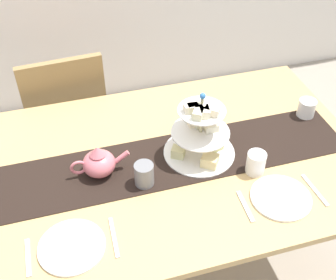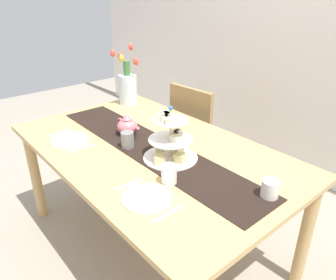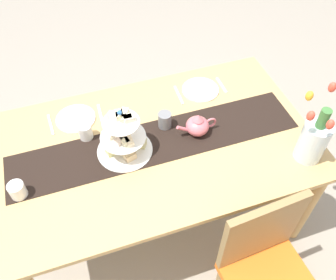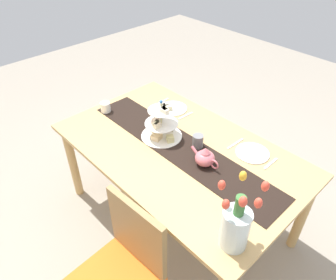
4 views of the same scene
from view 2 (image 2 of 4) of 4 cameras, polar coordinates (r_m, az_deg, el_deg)
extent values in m
plane|color=gray|center=(2.34, -2.66, -17.79)|extent=(8.00, 8.00, 0.00)
cube|color=silver|center=(2.99, 23.50, 17.80)|extent=(6.00, 0.08, 2.60)
cube|color=tan|center=(1.91, -3.10, -1.69)|extent=(1.74, 1.05, 0.03)
cylinder|color=tan|center=(2.56, -22.43, -5.74)|extent=(0.07, 0.07, 0.72)
cylinder|color=tan|center=(2.90, -5.45, 0.02)|extent=(0.07, 0.07, 0.72)
cylinder|color=tan|center=(2.01, 23.17, -15.21)|extent=(0.07, 0.07, 0.72)
cylinder|color=olive|center=(2.91, 11.23, -3.73)|extent=(0.04, 0.04, 0.41)
cylinder|color=olive|center=(3.09, 5.83, -1.42)|extent=(0.04, 0.04, 0.41)
cylinder|color=olive|center=(2.65, 6.67, -6.44)|extent=(0.04, 0.04, 0.41)
cylinder|color=olive|center=(2.86, 1.12, -3.72)|extent=(0.04, 0.04, 0.41)
cube|color=orange|center=(2.77, 6.44, 0.42)|extent=(0.45, 0.45, 0.05)
cube|color=olive|center=(2.53, 3.94, 4.26)|extent=(0.42, 0.06, 0.45)
cube|color=black|center=(1.90, -3.29, -1.30)|extent=(1.62, 0.31, 0.00)
cylinder|color=beige|center=(1.72, 0.44, 0.92)|extent=(0.01, 0.01, 0.28)
cylinder|color=white|center=(1.78, 0.43, -3.09)|extent=(0.30, 0.30, 0.01)
cylinder|color=white|center=(1.73, 0.44, 0.11)|extent=(0.24, 0.24, 0.01)
cylinder|color=white|center=(1.68, 0.45, 3.49)|extent=(0.19, 0.19, 0.01)
cube|color=#D5D186|center=(1.72, 2.11, -3.19)|extent=(0.06, 0.06, 0.05)
cube|color=beige|center=(1.81, 1.56, -1.78)|extent=(0.07, 0.08, 0.04)
cube|color=beige|center=(1.83, -1.38, -1.32)|extent=(0.07, 0.07, 0.04)
cube|color=beige|center=(1.71, -1.45, -3.41)|extent=(0.09, 0.08, 0.05)
cube|color=#EEE4C0|center=(1.69, 1.24, 0.14)|extent=(0.06, 0.04, 0.03)
cube|color=#F2DAC9|center=(1.72, 1.90, 0.68)|extent=(0.07, 0.06, 0.03)
cube|color=beige|center=(1.75, 1.59, 1.08)|extent=(0.05, 0.06, 0.03)
cube|color=beige|center=(1.77, 1.43, 1.40)|extent=(0.04, 0.06, 0.03)
cube|color=beige|center=(1.71, -0.33, 4.54)|extent=(0.06, 0.04, 0.03)
cube|color=beige|center=(1.69, -0.27, 4.35)|extent=(0.06, 0.04, 0.03)
cube|color=beige|center=(1.67, -1.13, 4.05)|extent=(0.06, 0.07, 0.03)
cube|color=beige|center=(1.66, -0.48, 3.83)|extent=(0.04, 0.06, 0.03)
cube|color=beige|center=(1.63, 0.11, 3.52)|extent=(0.07, 0.06, 0.03)
sphere|color=#3370B7|center=(1.66, 0.46, 5.70)|extent=(0.02, 0.02, 0.02)
ellipsoid|color=#D66B75|center=(2.06, -7.22, 2.36)|extent=(0.13, 0.13, 0.10)
cone|color=#D66B75|center=(2.03, -7.32, 4.12)|extent=(0.06, 0.06, 0.04)
cylinder|color=#D66B75|center=(1.99, -5.79, 1.85)|extent=(0.07, 0.02, 0.06)
torus|color=#D66B75|center=(2.12, -8.42, 3.01)|extent=(0.07, 0.01, 0.07)
cylinder|color=silver|center=(2.61, -7.11, 8.85)|extent=(0.14, 0.14, 0.23)
cylinder|color=#3D7538|center=(2.56, -7.32, 12.41)|extent=(0.05, 0.05, 0.12)
ellipsoid|color=#EF4C38|center=(2.47, -5.76, 13.70)|extent=(0.04, 0.04, 0.06)
ellipsoid|color=#EF4C38|center=(2.57, -5.62, 13.59)|extent=(0.04, 0.04, 0.06)
ellipsoid|color=#EF4C38|center=(2.63, -6.57, 16.06)|extent=(0.04, 0.04, 0.06)
ellipsoid|color=#EF4C38|center=(2.61, -8.49, 14.56)|extent=(0.04, 0.04, 0.06)
ellipsoid|color=#EF4C38|center=(2.55, -9.76, 14.92)|extent=(0.04, 0.04, 0.06)
ellipsoid|color=yellow|center=(2.45, -8.27, 14.12)|extent=(0.04, 0.04, 0.06)
cylinder|color=white|center=(1.52, 17.63, -8.27)|extent=(0.08, 0.08, 0.08)
cylinder|color=white|center=(2.07, -16.96, 0.00)|extent=(0.23, 0.23, 0.01)
cube|color=silver|center=(2.19, -18.54, 1.20)|extent=(0.02, 0.15, 0.01)
cube|color=silver|center=(1.95, -15.16, -1.46)|extent=(0.02, 0.17, 0.01)
cylinder|color=white|center=(1.47, -3.75, -10.18)|extent=(0.23, 0.23, 0.01)
cube|color=silver|center=(1.57, -6.97, -7.81)|extent=(0.02, 0.15, 0.01)
cube|color=silver|center=(1.38, -0.02, -12.96)|extent=(0.02, 0.17, 0.01)
cylinder|color=slate|center=(1.89, -7.18, 0.05)|extent=(0.08, 0.08, 0.09)
cylinder|color=white|center=(1.55, 0.18, -6.10)|extent=(0.08, 0.08, 0.09)
camera|label=1|loc=(1.73, -55.43, 28.75)|focal=45.89mm
camera|label=3|loc=(2.57, 32.09, 38.03)|focal=39.01mm
camera|label=4|loc=(3.47, 1.11, 34.86)|focal=34.06mm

